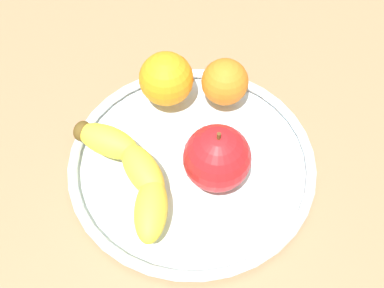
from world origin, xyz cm
name	(u,v)px	position (x,y,z in cm)	size (l,w,h in cm)	color
ground_plane	(192,175)	(0.00, 0.00, -2.00)	(161.31, 161.31, 4.00)	#9F7451
fruit_bowl	(192,162)	(0.00, 0.00, 0.92)	(29.98, 29.98, 1.80)	silver
banana	(131,170)	(0.72, 7.48, 3.62)	(19.26, 8.23, 3.64)	yellow
apple	(217,158)	(-3.48, -1.34, 5.64)	(7.67, 7.67, 8.47)	red
orange_center	(166,79)	(10.05, -1.51, 5.25)	(6.91, 6.91, 6.91)	orange
orange_front_left	(225,82)	(6.59, -8.04, 4.80)	(6.00, 6.00, 6.00)	orange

